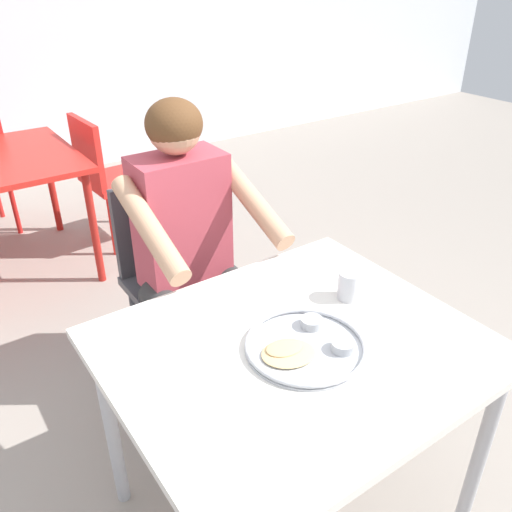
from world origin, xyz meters
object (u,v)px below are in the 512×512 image
object	(u,v)px
diner_foreground	(193,238)
chair_red_right	(108,172)
table_foreground	(294,365)
drinking_cup	(350,284)
chair_foreground	(172,267)
thali_tray	(305,345)

from	to	relation	value
diner_foreground	chair_red_right	xyz separation A→B (m)	(0.23, 1.53, -0.26)
table_foreground	drinking_cup	xyz separation A→B (m)	(0.28, 0.08, 0.13)
drinking_cup	chair_red_right	distance (m)	2.16
table_foreground	chair_foreground	size ratio (longest dim) A/B	1.16
thali_tray	chair_foreground	world-z (taller)	chair_foreground
diner_foreground	chair_red_right	world-z (taller)	diner_foreground
chair_foreground	thali_tray	bearing A→B (deg)	-93.28
table_foreground	thali_tray	size ratio (longest dim) A/B	3.02
thali_tray	diner_foreground	distance (m)	0.72
table_foreground	drinking_cup	size ratio (longest dim) A/B	10.99
thali_tray	chair_red_right	bearing A→B (deg)	82.93
table_foreground	chair_foreground	world-z (taller)	chair_foreground
drinking_cup	chair_red_right	xyz separation A→B (m)	(0.01, 2.14, -0.29)
table_foreground	drinking_cup	bearing A→B (deg)	16.72
table_foreground	thali_tray	world-z (taller)	thali_tray
diner_foreground	chair_red_right	size ratio (longest dim) A/B	1.49
chair_foreground	chair_red_right	world-z (taller)	chair_foreground
thali_tray	diner_foreground	bearing A→B (deg)	85.79
thali_tray	diner_foreground	xyz separation A→B (m)	(0.05, 0.72, 0.00)
drinking_cup	table_foreground	bearing A→B (deg)	-163.28
thali_tray	chair_red_right	distance (m)	2.29
chair_foreground	chair_red_right	distance (m)	1.33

